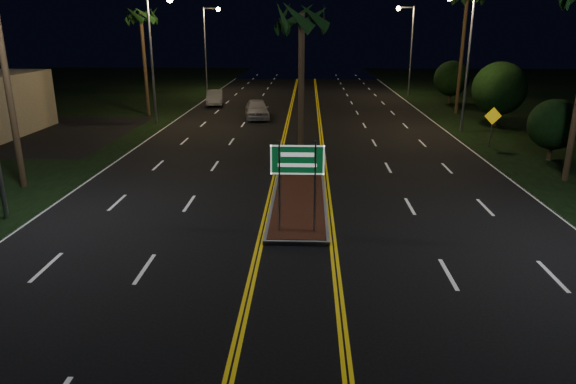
{
  "coord_description": "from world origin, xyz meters",
  "views": [
    {
      "loc": [
        0.34,
        -13.73,
        6.88
      ],
      "look_at": [
        -0.27,
        1.78,
        1.9
      ],
      "focal_mm": 32.0,
      "sensor_mm": 36.0,
      "label": 1
    }
  ],
  "objects_px": {
    "highway_sign": "(297,168)",
    "streetlight_left_mid": "(156,46)",
    "palm_median": "(302,18)",
    "shrub_mid": "(499,89)",
    "median_island": "(299,195)",
    "streetlight_right_mid": "(464,47)",
    "car_near": "(257,107)",
    "car_far": "(215,96)",
    "streetlight_left_far": "(208,39)",
    "shrub_near": "(554,125)",
    "streetlight_right_far": "(408,40)",
    "warning_sign": "(492,122)",
    "shrub_far": "(452,78)",
    "palm_left_far": "(141,16)"
  },
  "relations": [
    {
      "from": "shrub_far",
      "to": "palm_median",
      "type": "bearing_deg",
      "value": -118.42
    },
    {
      "from": "median_island",
      "to": "car_near",
      "type": "xyz_separation_m",
      "value": [
        -3.72,
        19.74,
        0.8
      ]
    },
    {
      "from": "palm_left_far",
      "to": "shrub_far",
      "type": "xyz_separation_m",
      "value": [
        26.6,
        8.0,
        -5.41
      ]
    },
    {
      "from": "shrub_near",
      "to": "car_near",
      "type": "bearing_deg",
      "value": 143.5
    },
    {
      "from": "streetlight_left_mid",
      "to": "streetlight_right_mid",
      "type": "xyz_separation_m",
      "value": [
        21.23,
        -2.0,
        0.0
      ]
    },
    {
      "from": "streetlight_right_far",
      "to": "shrub_far",
      "type": "distance_m",
      "value": 7.56
    },
    {
      "from": "streetlight_left_mid",
      "to": "shrub_near",
      "type": "distance_m",
      "value": 26.37
    },
    {
      "from": "shrub_mid",
      "to": "highway_sign",
      "type": "bearing_deg",
      "value": -123.44
    },
    {
      "from": "palm_left_far",
      "to": "streetlight_left_far",
      "type": "bearing_deg",
      "value": 82.22
    },
    {
      "from": "streetlight_right_far",
      "to": "shrub_far",
      "type": "xyz_separation_m",
      "value": [
        3.19,
        -6.0,
        -3.32
      ]
    },
    {
      "from": "palm_median",
      "to": "shrub_mid",
      "type": "xyz_separation_m",
      "value": [
        14.0,
        13.5,
        -4.55
      ]
    },
    {
      "from": "median_island",
      "to": "warning_sign",
      "type": "distance_m",
      "value": 14.99
    },
    {
      "from": "streetlight_left_far",
      "to": "shrub_far",
      "type": "xyz_separation_m",
      "value": [
        24.41,
        -8.0,
        -3.32
      ]
    },
    {
      "from": "shrub_mid",
      "to": "shrub_near",
      "type": "bearing_deg",
      "value": -92.86
    },
    {
      "from": "streetlight_right_far",
      "to": "car_near",
      "type": "distance_m",
      "value": 21.47
    },
    {
      "from": "palm_left_far",
      "to": "shrub_near",
      "type": "bearing_deg",
      "value": -28.03
    },
    {
      "from": "highway_sign",
      "to": "shrub_near",
      "type": "xyz_separation_m",
      "value": [
        13.5,
        11.2,
        -0.46
      ]
    },
    {
      "from": "streetlight_left_far",
      "to": "car_far",
      "type": "height_order",
      "value": "streetlight_left_far"
    },
    {
      "from": "shrub_far",
      "to": "warning_sign",
      "type": "distance_m",
      "value": 19.36
    },
    {
      "from": "shrub_near",
      "to": "streetlight_right_far",
      "type": "bearing_deg",
      "value": 95.89
    },
    {
      "from": "median_island",
      "to": "car_near",
      "type": "relative_size",
      "value": 1.94
    },
    {
      "from": "median_island",
      "to": "shrub_near",
      "type": "bearing_deg",
      "value": 27.41
    },
    {
      "from": "streetlight_left_far",
      "to": "shrub_far",
      "type": "relative_size",
      "value": 2.27
    },
    {
      "from": "shrub_near",
      "to": "warning_sign",
      "type": "xyz_separation_m",
      "value": [
        -2.27,
        2.82,
        -0.37
      ]
    },
    {
      "from": "streetlight_left_far",
      "to": "shrub_mid",
      "type": "xyz_separation_m",
      "value": [
        24.61,
        -20.0,
        -2.93
      ]
    },
    {
      "from": "highway_sign",
      "to": "streetlight_right_far",
      "type": "xyz_separation_m",
      "value": [
        10.61,
        39.2,
        3.25
      ]
    },
    {
      "from": "palm_left_far",
      "to": "palm_median",
      "type": "bearing_deg",
      "value": -53.82
    },
    {
      "from": "streetlight_right_mid",
      "to": "streetlight_right_far",
      "type": "xyz_separation_m",
      "value": [
        0.0,
        20.0,
        0.0
      ]
    },
    {
      "from": "car_near",
      "to": "car_far",
      "type": "bearing_deg",
      "value": 113.37
    },
    {
      "from": "streetlight_left_mid",
      "to": "palm_median",
      "type": "distance_m",
      "value": 17.25
    },
    {
      "from": "streetlight_left_mid",
      "to": "streetlight_left_far",
      "type": "xyz_separation_m",
      "value": [
        0.0,
        20.0,
        0.0
      ]
    },
    {
      "from": "streetlight_left_mid",
      "to": "median_island",
      "type": "bearing_deg",
      "value": -58.02
    },
    {
      "from": "streetlight_right_mid",
      "to": "warning_sign",
      "type": "xyz_separation_m",
      "value": [
        0.62,
        -5.18,
        -4.08
      ]
    },
    {
      "from": "median_island",
      "to": "streetlight_right_mid",
      "type": "distance_m",
      "value": 19.2
    },
    {
      "from": "palm_left_far",
      "to": "shrub_far",
      "type": "distance_m",
      "value": 28.3
    },
    {
      "from": "streetlight_right_mid",
      "to": "warning_sign",
      "type": "bearing_deg",
      "value": -83.2
    },
    {
      "from": "streetlight_right_mid",
      "to": "shrub_far",
      "type": "bearing_deg",
      "value": 77.18
    },
    {
      "from": "streetlight_right_far",
      "to": "streetlight_left_far",
      "type": "bearing_deg",
      "value": 174.62
    },
    {
      "from": "highway_sign",
      "to": "streetlight_left_mid",
      "type": "height_order",
      "value": "streetlight_left_mid"
    },
    {
      "from": "highway_sign",
      "to": "streetlight_left_mid",
      "type": "bearing_deg",
      "value": 116.59
    },
    {
      "from": "streetlight_left_mid",
      "to": "car_near",
      "type": "relative_size",
      "value": 1.7
    },
    {
      "from": "median_island",
      "to": "shrub_far",
      "type": "xyz_separation_m",
      "value": [
        13.8,
        29.0,
        2.25
      ]
    },
    {
      "from": "car_far",
      "to": "streetlight_left_mid",
      "type": "bearing_deg",
      "value": -110.2
    },
    {
      "from": "median_island",
      "to": "streetlight_right_far",
      "type": "height_order",
      "value": "streetlight_right_far"
    },
    {
      "from": "car_near",
      "to": "shrub_near",
      "type": "bearing_deg",
      "value": -45.32
    },
    {
      "from": "palm_median",
      "to": "warning_sign",
      "type": "distance_m",
      "value": 14.09
    },
    {
      "from": "streetlight_left_far",
      "to": "warning_sign",
      "type": "height_order",
      "value": "streetlight_left_far"
    },
    {
      "from": "streetlight_left_mid",
      "to": "palm_left_far",
      "type": "distance_m",
      "value": 5.01
    },
    {
      "from": "highway_sign",
      "to": "warning_sign",
      "type": "height_order",
      "value": "highway_sign"
    },
    {
      "from": "median_island",
      "to": "highway_sign",
      "type": "relative_size",
      "value": 3.2
    }
  ]
}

